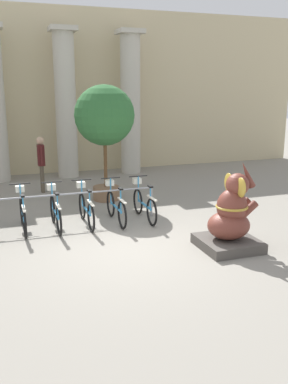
# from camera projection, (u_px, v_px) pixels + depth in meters

# --- Properties ---
(ground_plane) EXTENTS (60.00, 60.00, 0.00)m
(ground_plane) POSITION_uv_depth(u_px,v_px,m) (132.00, 249.00, 8.61)
(ground_plane) COLOR gray
(building_facade) EXTENTS (20.00, 0.20, 6.00)m
(building_facade) POSITION_uv_depth(u_px,v_px,m) (61.00, 92.00, 15.79)
(building_facade) COLOR #C6B78E
(building_facade) RESTS_ON ground_plane
(column_middle) EXTENTS (0.91, 0.91, 5.16)m
(column_middle) POSITION_uv_depth(u_px,v_px,m) (66.00, 103.00, 14.96)
(column_middle) COLOR #BCB7A8
(column_middle) RESTS_ON ground_plane
(column_right) EXTENTS (0.91, 0.91, 5.16)m
(column_right) POSITION_uv_depth(u_px,v_px,m) (130.00, 102.00, 15.72)
(column_right) COLOR #BCB7A8
(column_right) RESTS_ON ground_plane
(bike_rack) EXTENTS (4.18, 0.05, 0.77)m
(bike_rack) POSITION_uv_depth(u_px,v_px,m) (70.00, 200.00, 9.97)
(bike_rack) COLOR gray
(bike_rack) RESTS_ON ground_plane
(bicycle_1) EXTENTS (0.48, 1.69, 1.01)m
(bicycle_1) POSITION_uv_depth(u_px,v_px,m) (23.00, 214.00, 9.61)
(bicycle_1) COLOR black
(bicycle_1) RESTS_ON ground_plane
(bicycle_2) EXTENTS (0.48, 1.69, 1.01)m
(bicycle_2) POSITION_uv_depth(u_px,v_px,m) (55.00, 211.00, 9.78)
(bicycle_2) COLOR black
(bicycle_2) RESTS_ON ground_plane
(bicycle_3) EXTENTS (0.48, 1.69, 1.01)m
(bicycle_3) POSITION_uv_depth(u_px,v_px,m) (86.00, 208.00, 10.03)
(bicycle_3) COLOR black
(bicycle_3) RESTS_ON ground_plane
(bicycle_4) EXTENTS (0.48, 1.69, 1.01)m
(bicycle_4) POSITION_uv_depth(u_px,v_px,m) (116.00, 206.00, 10.24)
(bicycle_4) COLOR black
(bicycle_4) RESTS_ON ground_plane
(bicycle_5) EXTENTS (0.48, 1.69, 1.01)m
(bicycle_5) POSITION_uv_depth(u_px,v_px,m) (144.00, 203.00, 10.46)
(bicycle_5) COLOR black
(bicycle_5) RESTS_ON ground_plane
(elephant_statue) EXTENTS (1.12, 1.12, 1.79)m
(elephant_statue) POSITION_uv_depth(u_px,v_px,m) (231.00, 219.00, 8.51)
(elephant_statue) COLOR #4C4742
(elephant_statue) RESTS_ON ground_plane
(person_pedestrian) EXTENTS (0.23, 0.47, 1.72)m
(person_pedestrian) POSITION_uv_depth(u_px,v_px,m) (41.00, 159.00, 13.02)
(person_pedestrian) COLOR brown
(person_pedestrian) RESTS_ON ground_plane
(potted_tree) EXTENTS (1.68, 1.68, 3.25)m
(potted_tree) POSITION_uv_depth(u_px,v_px,m) (104.00, 119.00, 11.83)
(potted_tree) COLOR brown
(potted_tree) RESTS_ON ground_plane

